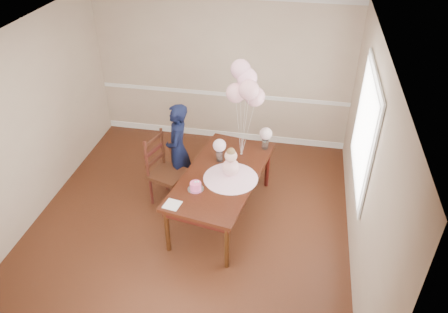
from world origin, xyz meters
TOP-DOWN VIEW (x-y plane):
  - floor at (0.00, 0.00)m, footprint 4.50×5.00m
  - ceiling at (0.00, 0.00)m, footprint 4.50×5.00m
  - wall_back at (0.00, 2.50)m, footprint 4.50×0.02m
  - wall_front at (0.00, -2.50)m, footprint 4.50×0.02m
  - wall_left at (-2.25, 0.00)m, footprint 0.02×5.00m
  - wall_right at (2.25, 0.00)m, footprint 0.02×5.00m
  - chair_rail_trim at (0.00, 2.49)m, footprint 4.50×0.02m
  - baseboard_trim at (0.00, 2.49)m, footprint 4.50×0.02m
  - window_frame at (2.23, 0.50)m, footprint 0.02×1.66m
  - window_blinds at (2.21, 0.50)m, footprint 0.01×1.50m
  - dining_table_top at (0.42, 0.31)m, footprint 1.33×2.13m
  - table_apron at (0.42, 0.31)m, footprint 1.21×2.02m
  - table_leg_fl at (-0.15, -0.52)m, footprint 0.08×0.08m
  - table_leg_fr at (0.67, -0.66)m, footprint 0.08×0.08m
  - table_leg_bl at (0.17, 1.29)m, footprint 0.08×0.08m
  - table_leg_br at (0.99, 1.14)m, footprint 0.08×0.08m
  - baby_skirt at (0.56, 0.24)m, footprint 0.88×0.88m
  - baby_torso at (0.56, 0.24)m, footprint 0.24×0.24m
  - baby_head at (0.56, 0.24)m, footprint 0.17×0.17m
  - baby_hair at (0.56, 0.24)m, footprint 0.12×0.12m
  - cake_platter at (0.14, -0.09)m, footprint 0.25×0.25m
  - birthday_cake at (0.14, -0.09)m, footprint 0.17×0.17m
  - cake_flower_a at (0.14, -0.09)m, footprint 0.03×0.03m
  - cake_flower_b at (0.18, -0.08)m, footprint 0.03×0.03m
  - rose_vase_near at (0.32, 0.63)m, footprint 0.12×0.12m
  - roses_near at (0.32, 0.63)m, footprint 0.19×0.19m
  - rose_vase_far at (0.94, 1.08)m, footprint 0.12×0.12m
  - roses_far at (0.94, 1.08)m, footprint 0.19×0.19m
  - napkin at (-0.07, -0.46)m, footprint 0.23×0.23m
  - balloon_weight at (0.61, 0.84)m, footprint 0.05×0.05m
  - balloon_a at (0.51, 0.85)m, footprint 0.28×0.28m
  - balloon_b at (0.70, 0.77)m, footprint 0.28×0.28m
  - balloon_c at (0.65, 0.93)m, footprint 0.28×0.28m
  - balloon_d at (0.55, 0.97)m, footprint 0.28×0.28m
  - balloon_e at (0.77, 0.89)m, footprint 0.28×0.28m
  - balloon_ribbon_a at (0.56, 0.85)m, footprint 0.09×0.02m
  - balloon_ribbon_b at (0.66, 0.80)m, footprint 0.09×0.07m
  - balloon_ribbon_c at (0.63, 0.88)m, footprint 0.04×0.09m
  - balloon_ribbon_d at (0.58, 0.90)m, footprint 0.07×0.12m
  - balloon_ribbon_e at (0.69, 0.86)m, footprint 0.15×0.05m
  - dining_chair_seat at (-0.43, 0.49)m, footprint 0.61×0.61m
  - chair_leg_fl at (-0.68, 0.37)m, footprint 0.06×0.06m
  - chair_leg_fr at (-0.31, 0.25)m, footprint 0.06×0.06m
  - chair_leg_bl at (-0.56, 0.74)m, footprint 0.06×0.06m
  - chair_leg_br at (-0.18, 0.62)m, footprint 0.06×0.06m
  - chair_back_post_l at (-0.70, 0.37)m, footprint 0.06×0.06m
  - chair_back_post_r at (-0.58, 0.75)m, footprint 0.06×0.06m
  - chair_slat_low at (-0.64, 0.56)m, footprint 0.17×0.43m
  - chair_slat_mid at (-0.64, 0.56)m, footprint 0.17×0.43m
  - chair_slat_top at (-0.64, 0.56)m, footprint 0.17×0.43m
  - woman at (-0.36, 0.82)m, footprint 0.44×0.59m

SIDE VIEW (x-z plane):
  - floor at x=0.00m, z-range 0.00..0.00m
  - baseboard_trim at x=0.00m, z-range 0.00..0.12m
  - chair_leg_fl at x=-0.68m, z-range 0.00..0.47m
  - chair_leg_fr at x=-0.31m, z-range 0.00..0.47m
  - chair_leg_bl at x=-0.56m, z-range 0.00..0.47m
  - chair_leg_br at x=-0.18m, z-range 0.00..0.47m
  - table_leg_fl at x=-0.15m, z-range 0.00..0.70m
  - table_leg_fr at x=0.67m, z-range 0.00..0.70m
  - table_leg_bl at x=0.17m, z-range 0.00..0.70m
  - table_leg_br at x=0.99m, z-range 0.00..0.70m
  - dining_chair_seat at x=-0.43m, z-range 0.47..0.52m
  - table_apron at x=0.42m, z-range 0.60..0.70m
  - chair_slat_low at x=-0.64m, z-range 0.65..0.71m
  - dining_table_top at x=0.42m, z-range 0.70..0.75m
  - woman at x=-0.36m, z-range 0.00..1.48m
  - cake_platter at x=0.14m, z-range 0.75..0.75m
  - napkin at x=-0.07m, z-range 0.75..0.76m
  - balloon_weight at x=0.61m, z-range 0.75..0.77m
  - baby_skirt at x=0.56m, z-range 0.75..0.85m
  - birthday_cake at x=0.14m, z-range 0.75..0.85m
  - chair_back_post_l at x=-0.70m, z-range 0.50..1.12m
  - chair_back_post_r at x=-0.58m, z-range 0.50..1.12m
  - rose_vase_near at x=0.32m, z-range 0.75..0.91m
  - rose_vase_far at x=0.94m, z-range 0.75..0.91m
  - chair_slat_mid at x=-0.64m, z-range 0.83..0.88m
  - cake_flower_a at x=0.14m, z-range 0.85..0.88m
  - cake_flower_b at x=0.18m, z-range 0.85..0.88m
  - chair_rail_trim at x=0.00m, z-range 0.86..0.94m
  - baby_torso at x=0.56m, z-range 0.81..1.05m
  - roses_near at x=0.32m, z-range 0.91..1.10m
  - roses_far at x=0.94m, z-range 0.91..1.10m
  - chair_slat_top at x=-0.64m, z-range 1.00..1.06m
  - baby_head at x=0.56m, z-range 1.03..1.20m
  - balloon_ribbon_e at x=0.69m, z-range 0.76..1.54m
  - baby_hair at x=0.56m, z-range 1.12..1.23m
  - balloon_ribbon_a at x=0.56m, z-range 0.76..1.59m
  - balloon_ribbon_b at x=0.66m, z-range 0.76..1.69m
  - balloon_ribbon_c at x=0.63m, z-range 0.76..1.79m
  - balloon_ribbon_d at x=0.58m, z-range 0.76..1.89m
  - wall_back at x=0.00m, z-range 0.00..2.70m
  - wall_front at x=0.00m, z-range 0.00..2.70m
  - wall_left at x=-2.25m, z-range 0.00..2.70m
  - wall_right at x=2.25m, z-range 0.00..2.70m
  - window_frame at x=2.23m, z-range 0.77..2.33m
  - window_blinds at x=2.21m, z-range 0.85..2.25m
  - balloon_e at x=0.77m, z-range 1.55..1.83m
  - balloon_a at x=0.51m, z-range 1.60..1.88m
  - balloon_b at x=0.70m, z-range 1.70..1.98m
  - balloon_c at x=0.65m, z-range 1.80..2.08m
  - balloon_d at x=0.55m, z-range 1.90..2.18m
  - ceiling at x=0.00m, z-range 2.69..2.71m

